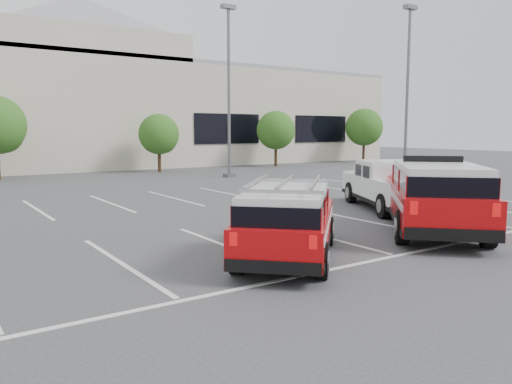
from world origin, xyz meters
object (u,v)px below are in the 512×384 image
light_pole_mid (229,92)px  white_pickup (389,190)px  tree_far_right (364,129)px  ladder_suv (288,227)px  light_pole_right (407,92)px  tree_right (276,132)px  fire_chief_suv (434,201)px  convention_building (51,107)px  tree_mid_right (160,136)px

light_pole_mid → white_pickup: light_pole_mid is taller
tree_far_right → ladder_suv: 36.24m
light_pole_right → tree_right: bearing=94.3°
white_pickup → tree_right: bearing=92.3°
tree_far_right → fire_chief_suv: size_ratio=0.83×
light_pole_right → white_pickup: (-10.79, -8.12, -4.49)m
light_pole_mid → ladder_suv: size_ratio=2.28×
convention_building → white_pickup: (5.02, -29.99, -4.03)m
tree_far_right → light_pole_mid: 19.19m
tree_right → white_pickup: (-9.89, -20.17, -2.08)m
tree_right → light_pole_right: light_pole_right is taller
tree_right → tree_far_right: 10.00m
tree_mid_right → fire_chief_suv: size_ratio=0.69×
convention_building → ladder_suv: 33.85m
fire_chief_suv → ladder_suv: fire_chief_suv is taller
tree_mid_right → tree_right: bearing=0.0°
light_pole_mid → ladder_suv: bearing=-117.6°
tree_mid_right → ladder_suv: (-7.31, -23.71, -1.78)m
tree_far_right → light_pole_right: size_ratio=0.47×
light_pole_mid → fire_chief_suv: 18.52m
tree_far_right → ladder_suv: bearing=-139.0°
fire_chief_suv → ladder_suv: 5.27m
tree_mid_right → light_pole_right: (10.91, -12.05, 2.68)m
tree_mid_right → ladder_suv: size_ratio=0.89×
light_pole_right → fire_chief_suv: (-12.96, -11.57, -4.32)m
convention_building → light_pole_mid: convention_building is taller
light_pole_mid → light_pole_right: size_ratio=1.00×
fire_chief_suv → tree_right: bearing=108.2°
white_pickup → tree_far_right: bearing=73.8°
ladder_suv → fire_chief_suv: bearing=45.9°
light_pole_right → ladder_suv: 22.09m
tree_right → light_pole_right: (0.91, -12.05, 2.41)m
tree_mid_right → tree_right: tree_right is taller
tree_mid_right → ladder_suv: bearing=-107.1°
light_pole_right → fire_chief_suv: bearing=-138.2°
convention_building → tree_mid_right: (4.91, -9.82, -2.22)m
convention_building → white_pickup: convention_building is taller
tree_mid_right → fire_chief_suv: (-2.05, -23.61, -1.64)m
fire_chief_suv → ladder_suv: size_ratio=1.29×
tree_right → light_pole_right: bearing=-85.7°
white_pickup → ladder_suv: bearing=-126.2°
tree_far_right → white_pickup: size_ratio=0.82×
white_pickup → tree_mid_right: bearing=118.7°
tree_far_right → light_pole_right: 15.24m
tree_far_right → light_pole_right: light_pole_right is taller
tree_mid_right → light_pole_mid: size_ratio=0.39×
tree_far_right → light_pole_mid: (-18.09, -6.05, 2.14)m
ladder_suv → light_pole_right: bearing=77.5°
tree_right → white_pickup: bearing=-116.1°
light_pole_right → white_pickup: light_pole_right is taller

